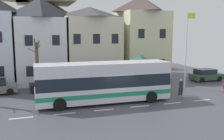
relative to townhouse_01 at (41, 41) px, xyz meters
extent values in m
cube|color=#4C4A56|center=(5.33, -11.72, -4.96)|extent=(40.00, 60.00, 0.06)
cube|color=silver|center=(-2.17, -12.75, -4.93)|extent=(1.60, 0.20, 0.01)
cube|color=silver|center=(0.83, -12.75, -4.93)|extent=(1.60, 0.20, 0.01)
cube|color=silver|center=(3.83, -12.75, -4.93)|extent=(1.60, 0.20, 0.01)
cube|color=silver|center=(6.83, -12.75, -4.93)|extent=(1.60, 0.20, 0.01)
cube|color=silver|center=(9.83, -12.75, -4.93)|extent=(1.60, 0.20, 0.01)
cube|color=silver|center=(12.83, -12.75, -4.93)|extent=(1.60, 0.20, 0.01)
cube|color=black|center=(-4.34, -2.75, -3.01)|extent=(0.80, 0.06, 1.10)
cube|color=white|center=(0.00, 0.00, -1.18)|extent=(5.59, 5.45, 7.52)
pyramid|color=#2D3136|center=(0.00, 0.00, 3.76)|extent=(5.59, 5.45, 2.35)
cube|color=black|center=(-1.40, -2.75, -3.14)|extent=(0.80, 0.06, 1.10)
cube|color=black|center=(1.40, -2.75, -3.14)|extent=(0.80, 0.06, 1.10)
cube|color=black|center=(-1.40, -2.75, 0.13)|extent=(0.80, 0.06, 1.10)
cube|color=black|center=(1.40, -2.75, 0.13)|extent=(0.80, 0.06, 1.10)
cube|color=beige|center=(5.93, 0.46, -1.09)|extent=(6.67, 6.37, 7.69)
pyramid|color=#474445|center=(5.93, 0.46, 3.42)|extent=(6.67, 6.37, 1.32)
cube|color=black|center=(3.70, -2.75, -3.09)|extent=(0.80, 0.06, 1.10)
cube|color=black|center=(5.93, -2.75, -3.09)|extent=(0.80, 0.06, 1.10)
cube|color=black|center=(8.15, -2.75, -3.09)|extent=(0.80, 0.06, 1.10)
cube|color=black|center=(3.70, -2.75, 0.25)|extent=(0.80, 0.06, 1.10)
cube|color=black|center=(5.93, -2.75, 0.25)|extent=(0.80, 0.06, 1.10)
cube|color=black|center=(8.15, -2.75, 0.25)|extent=(0.80, 0.06, 1.10)
cube|color=beige|center=(12.93, 0.73, -0.66)|extent=(5.78, 6.91, 8.56)
pyramid|color=#53413F|center=(12.93, 0.73, 4.69)|extent=(5.78, 6.91, 2.13)
cube|color=black|center=(11.49, -2.75, -2.89)|extent=(0.80, 0.06, 1.10)
cube|color=black|center=(14.38, -2.75, -2.89)|extent=(0.80, 0.06, 1.10)
cube|color=black|center=(11.49, -2.75, 0.83)|extent=(0.80, 0.06, 1.10)
cube|color=black|center=(14.38, -2.75, 0.83)|extent=(0.80, 0.06, 1.10)
cone|color=#5F604F|center=(1.91, 20.36, 1.28)|extent=(40.89, 40.89, 12.42)
cube|color=silver|center=(4.42, -10.76, -4.09)|extent=(11.23, 2.72, 1.20)
cube|color=#1E8C60|center=(4.42, -10.76, -4.03)|extent=(11.25, 2.74, 0.36)
cube|color=#19232D|center=(4.42, -10.76, -2.98)|extent=(11.13, 2.68, 1.01)
cube|color=silver|center=(4.42, -10.76, -2.00)|extent=(11.23, 2.72, 0.95)
cube|color=#19232D|center=(10.04, -10.86, -2.98)|extent=(0.10, 2.13, 0.97)
cylinder|color=black|center=(8.25, -9.61, -4.43)|extent=(1.00, 0.30, 1.00)
cylinder|color=black|center=(8.20, -12.04, -4.43)|extent=(1.00, 0.30, 1.00)
cylinder|color=black|center=(0.64, -9.48, -4.43)|extent=(1.00, 0.30, 1.00)
cylinder|color=black|center=(0.60, -11.91, -4.43)|extent=(1.00, 0.30, 1.00)
cylinder|color=#473D33|center=(7.74, -5.18, -3.73)|extent=(0.14, 0.14, 2.40)
cylinder|color=#473D33|center=(11.04, -5.18, -3.73)|extent=(0.14, 0.14, 2.40)
cylinder|color=#473D33|center=(7.74, -8.48, -3.73)|extent=(0.14, 0.14, 2.40)
cylinder|color=#473D33|center=(11.04, -8.48, -3.73)|extent=(0.14, 0.14, 2.40)
pyramid|color=#31664B|center=(9.39, -6.83, -1.90)|extent=(3.60, 3.60, 1.27)
cube|color=slate|center=(11.09, -5.02, -4.45)|extent=(4.20, 2.21, 0.60)
cube|color=#1E232D|center=(10.89, -5.04, -3.91)|extent=(2.58, 1.82, 0.49)
cylinder|color=black|center=(12.32, -4.03, -4.61)|extent=(0.66, 0.27, 0.64)
cylinder|color=black|center=(12.51, -5.71, -4.61)|extent=(0.66, 0.27, 0.64)
cylinder|color=black|center=(9.68, -4.33, -4.61)|extent=(0.66, 0.27, 0.64)
cylinder|color=black|center=(9.87, -6.01, -4.61)|extent=(0.66, 0.27, 0.64)
cylinder|color=black|center=(-3.41, -3.71, -4.61)|extent=(0.65, 0.24, 0.64)
cylinder|color=black|center=(-3.31, -5.41, -4.61)|extent=(0.65, 0.24, 0.64)
cube|color=black|center=(0.63, -4.66, -4.44)|extent=(4.46, 2.24, 0.62)
cube|color=#1E232D|center=(0.84, -4.64, -3.89)|extent=(2.73, 1.84, 0.49)
cylinder|color=black|center=(-0.69, -5.66, -4.61)|extent=(0.66, 0.27, 0.64)
cylinder|color=black|center=(-0.87, -3.95, -4.61)|extent=(0.66, 0.27, 0.64)
cylinder|color=black|center=(2.13, -5.37, -4.61)|extent=(0.66, 0.27, 0.64)
cylinder|color=black|center=(1.95, -3.65, -4.61)|extent=(0.66, 0.27, 0.64)
cube|color=#315538|center=(19.22, -5.19, -4.41)|extent=(3.92, 1.80, 0.70)
cube|color=#1E232D|center=(19.02, -5.19, -3.76)|extent=(2.36, 1.58, 0.59)
cylinder|color=black|center=(20.50, -4.33, -4.61)|extent=(0.64, 0.20, 0.64)
cylinder|color=black|center=(20.51, -6.03, -4.61)|extent=(0.64, 0.20, 0.64)
cylinder|color=black|center=(17.92, -4.34, -4.61)|extent=(0.64, 0.20, 0.64)
cylinder|color=black|center=(17.93, -6.05, -4.61)|extent=(0.64, 0.20, 0.64)
cylinder|color=black|center=(11.92, -10.54, -4.55)|extent=(0.16, 0.16, 0.77)
cylinder|color=black|center=(12.11, -10.65, -4.55)|extent=(0.16, 0.16, 0.77)
cylinder|color=#232B38|center=(12.02, -10.60, -3.90)|extent=(0.34, 0.34, 0.62)
sphere|color=#D1AD89|center=(12.02, -10.60, -3.49)|extent=(0.21, 0.21, 0.21)
cylinder|color=#38332D|center=(11.06, -8.43, -4.52)|extent=(0.14, 0.14, 0.82)
cylinder|color=#38332D|center=(10.88, -8.35, -4.52)|extent=(0.14, 0.14, 0.82)
cylinder|color=black|center=(10.97, -8.39, -3.86)|extent=(0.30, 0.30, 0.60)
sphere|color=tan|center=(10.97, -8.39, -3.44)|extent=(0.23, 0.23, 0.23)
cube|color=#33473D|center=(10.34, -4.94, -4.48)|extent=(1.65, 0.45, 0.08)
cube|color=#33473D|center=(10.34, -4.71, -4.26)|extent=(1.65, 0.06, 0.40)
cube|color=#2D2D33|center=(9.60, -4.94, -4.71)|extent=(0.08, 0.36, 0.45)
cube|color=#2D2D33|center=(11.08, -4.94, -4.71)|extent=(0.08, 0.36, 0.45)
cylinder|color=silver|center=(13.98, -8.36, -0.97)|extent=(0.10, 0.10, 7.93)
cube|color=yellow|center=(14.43, -8.36, 2.65)|extent=(0.90, 0.03, 0.56)
cylinder|color=brown|center=(-0.81, -7.96, -2.40)|extent=(0.29, 0.29, 5.07)
cylinder|color=brown|center=(-1.18, -7.95, -0.58)|extent=(0.77, 0.08, 0.44)
cylinder|color=brown|center=(-0.90, -8.49, 0.01)|extent=(0.27, 1.13, 1.06)
cylinder|color=brown|center=(-0.70, -8.29, -0.17)|extent=(0.35, 0.77, 0.96)
cylinder|color=brown|center=(-0.67, -8.33, -0.35)|extent=(0.36, 0.80, 0.60)
camera|label=1|loc=(-1.47, -30.80, 0.93)|focal=40.69mm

